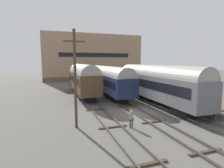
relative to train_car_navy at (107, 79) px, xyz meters
The scene contains 12 objects.
ground_plane 12.58m from the train_car_navy, 90.00° to the right, with size 200.00×200.00×0.00m, color #56544F.
track_left 13.24m from the train_car_navy, 108.97° to the right, with size 2.60×60.00×0.26m.
track_middle 12.55m from the train_car_navy, 90.00° to the right, with size 2.60×60.00×0.26m.
track_right 13.24m from the train_car_navy, 71.03° to the right, with size 2.60×60.00×0.26m.
train_car_navy is the anchor object (origin of this frame).
train_car_brown 4.29m from the train_car_navy, 169.70° to the left, with size 3.13×15.08×5.39m.
train_car_grey 9.60m from the train_car_navy, 63.97° to the right, with size 2.96×17.97×5.36m.
station_platform 13.23m from the train_car_navy, 57.60° to the right, with size 2.97×12.29×1.04m.
bench 11.34m from the train_car_navy, 49.86° to the right, with size 1.40×0.40×0.91m.
person_worker 16.16m from the train_car_navy, 99.65° to the right, with size 0.32×0.32×1.66m.
utility_pole 15.97m from the train_car_navy, 117.17° to the right, with size 1.80×0.24×8.53m.
warehouse_building 28.94m from the train_car_navy, 83.31° to the left, with size 30.51×11.75×14.23m.
Camera 1 is at (-9.06, -17.07, 5.80)m, focal length 28.00 mm.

